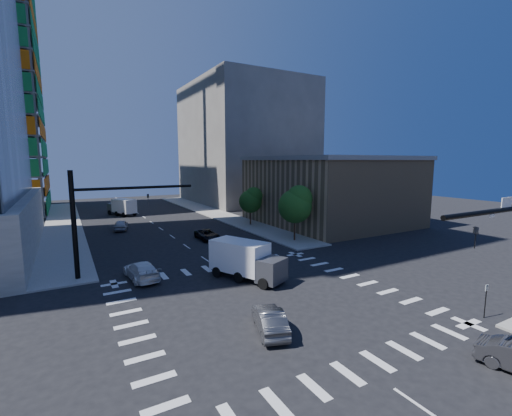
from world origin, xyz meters
TOP-DOWN VIEW (x-y plane):
  - ground at (0.00, 0.00)m, footprint 160.00×160.00m
  - road_markings at (0.00, 0.00)m, footprint 20.00×20.00m
  - sidewalk_ne at (12.50, 40.00)m, footprint 5.00×60.00m
  - sidewalk_nw at (-12.50, 40.00)m, footprint 5.00×60.00m
  - commercial_building at (25.00, 22.00)m, footprint 20.50×22.50m
  - bg_building_ne at (27.00, 55.00)m, footprint 24.00×30.00m
  - signal_mast_nw at (-10.00, 11.50)m, footprint 10.20×0.40m
  - tree_south at (12.63, 13.90)m, footprint 4.16×4.16m
  - tree_north at (12.93, 25.90)m, footprint 3.54×3.52m
  - no_parking_sign at (10.70, -9.00)m, footprint 0.30×0.06m
  - car_nb_far at (3.39, 20.20)m, footprint 2.14×4.61m
  - car_sb_near at (-6.79, 9.15)m, footprint 2.52×5.25m
  - car_sb_mid at (-5.21, 31.81)m, footprint 2.69×4.59m
  - car_sb_cross at (-2.07, -3.76)m, footprint 2.76×4.47m
  - box_truck_near at (1.04, 4.61)m, footprint 4.85×6.52m
  - box_truck_far at (-3.10, 46.43)m, footprint 4.55×6.23m

SIDE VIEW (x-z plane):
  - ground at x=0.00m, z-range 0.00..0.00m
  - road_markings at x=0.00m, z-range 0.00..0.01m
  - sidewalk_ne at x=12.50m, z-range 0.00..0.15m
  - sidewalk_nw at x=-12.50m, z-range 0.00..0.15m
  - car_nb_far at x=3.39m, z-range 0.00..1.28m
  - car_sb_cross at x=-2.07m, z-range 0.00..1.39m
  - car_sb_mid at x=-5.21m, z-range 0.00..1.47m
  - car_sb_near at x=-6.79m, z-range 0.00..1.48m
  - box_truck_far at x=-3.10m, z-range -0.17..2.84m
  - no_parking_sign at x=10.70m, z-range 0.28..2.48m
  - box_truck_near at x=1.04m, z-range -0.18..2.97m
  - tree_north at x=12.93m, z-range 1.10..6.88m
  - tree_south at x=12.63m, z-range 1.27..8.10m
  - commercial_building at x=25.00m, z-range 0.01..10.61m
  - signal_mast_nw at x=-10.00m, z-range 0.99..9.99m
  - bg_building_ne at x=27.00m, z-range 0.00..28.00m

